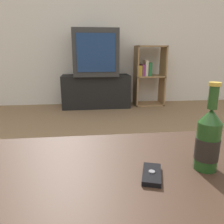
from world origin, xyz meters
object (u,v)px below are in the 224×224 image
television (95,53)px  beer_bottle (208,140)px  bookshelf (148,74)px  cell_phone (151,173)px  tv_stand (96,91)px

television → beer_bottle: (0.21, -2.73, -0.22)m
television → bookshelf: size_ratio=0.71×
beer_bottle → bookshelf: bearing=77.7°
beer_bottle → cell_phone: 0.19m
tv_stand → cell_phone: 2.77m
beer_bottle → cell_phone: bearing=-173.0°
cell_phone → television: bearing=108.5°
tv_stand → bookshelf: bearing=3.4°
television → bookshelf: (0.81, 0.05, -0.32)m
tv_stand → beer_bottle: bearing=-85.7°
bookshelf → cell_phone: bearing=-105.5°
bookshelf → cell_phone: 2.91m
television → beer_bottle: size_ratio=2.49×
bookshelf → television: bearing=-176.3°
tv_stand → bookshelf: (0.81, 0.05, 0.24)m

